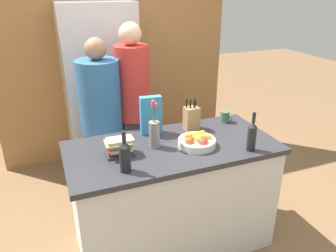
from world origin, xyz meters
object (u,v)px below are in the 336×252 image
coffee_mug (225,117)px  bottle_oil (125,156)px  knife_block (192,118)px  cereal_box (151,115)px  flower_vase (154,131)px  fruit_bowl (197,142)px  person_at_sink (101,117)px  bottle_vinegar (252,136)px  person_in_blue (133,103)px  refrigerator (101,91)px  book_stack (119,147)px

coffee_mug → bottle_oil: (-1.02, -0.48, 0.06)m
knife_block → cereal_box: bearing=171.5°
flower_vase → cereal_box: bearing=77.0°
fruit_bowl → knife_block: knife_block is taller
knife_block → coffee_mug: knife_block is taller
cereal_box → person_at_sink: size_ratio=0.19×
bottle_oil → bottle_vinegar: bearing=-3.2°
person_in_blue → knife_block: bearing=-65.7°
coffee_mug → refrigerator: bearing=125.1°
coffee_mug → book_stack: size_ratio=0.58×
coffee_mug → person_at_sink: bearing=151.8°
flower_vase → knife_block: bearing=25.7°
bottle_vinegar → person_at_sink: (-0.89, 1.06, -0.13)m
knife_block → person_in_blue: bearing=117.8°
cereal_box → person_in_blue: person_in_blue is taller
refrigerator → knife_block: refrigerator is taller
refrigerator → flower_vase: refrigerator is taller
knife_block → person_at_sink: (-0.64, 0.57, -0.11)m
flower_vase → bottle_oil: flower_vase is taller
refrigerator → person_at_sink: 0.70m
flower_vase → bottle_oil: size_ratio=1.32×
coffee_mug → book_stack: bearing=-165.9°
fruit_bowl → bottle_vinegar: size_ratio=0.96×
bottle_vinegar → person_in_blue: bearing=117.0°
coffee_mug → bottle_vinegar: bottle_vinegar is taller
coffee_mug → person_in_blue: bearing=139.1°
flower_vase → person_at_sink: (-0.25, 0.75, -0.14)m
refrigerator → person_at_sink: size_ratio=1.16×
knife_block → cereal_box: 0.34m
refrigerator → flower_vase: bearing=-85.1°
cereal_box → knife_block: bearing=-8.5°
cereal_box → person_at_sink: person_at_sink is taller
refrigerator → person_at_sink: (-0.13, -0.69, -0.03)m
refrigerator → flower_vase: 1.45m
book_stack → bottle_vinegar: (0.90, -0.28, 0.05)m
bottle_vinegar → person_in_blue: (-0.57, 1.11, -0.05)m
flower_vase → fruit_bowl: bearing=-20.2°
flower_vase → refrigerator: bearing=94.9°
refrigerator → book_stack: bearing=-95.8°
coffee_mug → knife_block: bearing=-173.9°
fruit_bowl → person_in_blue: size_ratio=0.16×
bottle_oil → fruit_bowl: bearing=14.2°
knife_block → person_at_sink: size_ratio=0.17×
knife_block → book_stack: (-0.66, -0.22, -0.04)m
knife_block → person_in_blue: 0.69m
bottle_vinegar → person_in_blue: size_ratio=0.17×
refrigerator → knife_block: 1.36m
fruit_bowl → person_at_sink: size_ratio=0.17×
fruit_bowl → coffee_mug: bearing=37.4°
cereal_box → coffee_mug: size_ratio=2.65×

